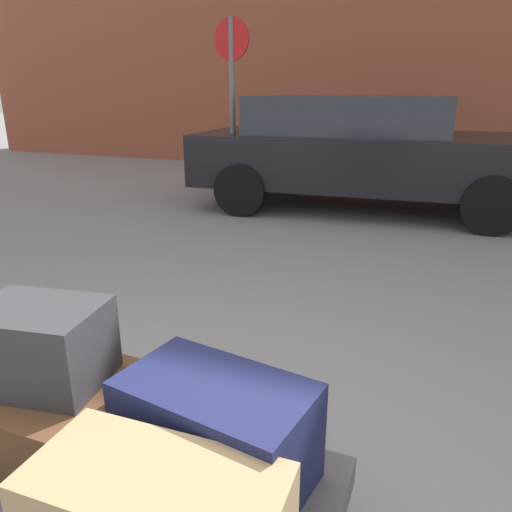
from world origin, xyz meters
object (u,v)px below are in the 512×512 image
at_px(duffel_bag_charcoal_topmost_pile, 40,345).
at_px(no_parking_sign, 232,94).
at_px(parked_car, 362,150).
at_px(duffel_bag_navy_front_left, 217,430).
at_px(luggage_cart, 113,499).
at_px(suitcase_brown_rear_right, 50,408).

distance_m(duffel_bag_charcoal_topmost_pile, no_parking_sign, 5.06).
bearing_deg(no_parking_sign, parked_car, 20.96).
bearing_deg(parked_car, duffel_bag_navy_front_left, -84.39).
bearing_deg(duffel_bag_charcoal_topmost_pile, no_parking_sign, 98.01).
relative_size(duffel_bag_charcoal_topmost_pile, parked_car, 0.09).
xyz_separation_m(duffel_bag_navy_front_left, no_parking_sign, (-2.07, 4.74, 0.93)).
bearing_deg(luggage_cart, duffel_bag_charcoal_topmost_pile, 162.13).
bearing_deg(duffel_bag_navy_front_left, parked_car, 104.94).
height_order(duffel_bag_charcoal_topmost_pile, parked_car, parked_car).
relative_size(luggage_cart, duffel_bag_navy_front_left, 2.39).
distance_m(suitcase_brown_rear_right, no_parking_sign, 5.10).
relative_size(luggage_cart, parked_car, 0.31).
distance_m(luggage_cart, no_parking_sign, 5.33).
xyz_separation_m(luggage_cart, suitcase_brown_rear_right, (-0.32, 0.10, 0.18)).
xyz_separation_m(luggage_cart, duffel_bag_navy_front_left, (0.29, 0.15, 0.23)).
distance_m(luggage_cart, duffel_bag_navy_front_left, 0.40).
height_order(suitcase_brown_rear_right, duffel_bag_charcoal_topmost_pile, duffel_bag_charcoal_topmost_pile).
height_order(duffel_bag_navy_front_left, duffel_bag_charcoal_topmost_pile, duffel_bag_charcoal_topmost_pile).
relative_size(suitcase_brown_rear_right, no_parking_sign, 0.26).
relative_size(duffel_bag_navy_front_left, parked_car, 0.13).
relative_size(luggage_cart, no_parking_sign, 0.59).
height_order(luggage_cart, duffel_bag_charcoal_topmost_pile, duffel_bag_charcoal_topmost_pile).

